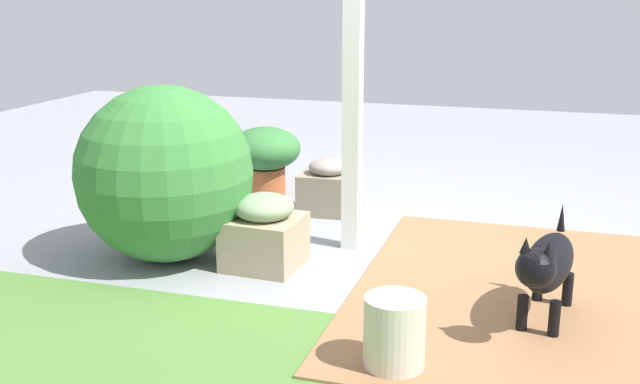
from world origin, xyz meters
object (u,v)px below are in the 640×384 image
(round_shrub, at_px, (165,174))
(terracotta_pot_broad, at_px, (265,155))
(stone_planter_nearest, at_px, (328,188))
(porch_pillar, at_px, (353,66))
(stone_planter_mid, at_px, (264,232))
(dog, at_px, (547,264))
(ceramic_urn, at_px, (394,334))

(round_shrub, distance_m, terracotta_pot_broad, 1.49)
(stone_planter_nearest, xyz_separation_m, terracotta_pot_broad, (0.59, -0.29, 0.15))
(porch_pillar, relative_size, round_shrub, 2.16)
(stone_planter_mid, height_order, dog, dog)
(porch_pillar, height_order, stone_planter_nearest, porch_pillar)
(porch_pillar, height_order, ceramic_urn, porch_pillar)
(round_shrub, relative_size, terracotta_pot_broad, 1.91)
(terracotta_pot_broad, bearing_deg, stone_planter_mid, 110.87)
(dog, bearing_deg, stone_planter_nearest, -44.32)
(dog, bearing_deg, terracotta_pot_broad, -39.98)
(porch_pillar, distance_m, terracotta_pot_broad, 1.57)
(porch_pillar, relative_size, ceramic_urn, 6.88)
(stone_planter_nearest, height_order, stone_planter_mid, stone_planter_mid)
(round_shrub, height_order, dog, round_shrub)
(porch_pillar, distance_m, dog, 1.67)
(stone_planter_nearest, bearing_deg, ceramic_urn, 113.49)
(stone_planter_mid, bearing_deg, ceramic_urn, 134.50)
(stone_planter_nearest, height_order, dog, dog)
(ceramic_urn, bearing_deg, stone_planter_mid, -45.50)
(ceramic_urn, bearing_deg, dog, -132.85)
(dog, distance_m, ceramic_urn, 0.90)
(terracotta_pot_broad, bearing_deg, round_shrub, 87.75)
(stone_planter_mid, distance_m, ceramic_urn, 1.40)
(stone_planter_mid, relative_size, ceramic_urn, 1.34)
(stone_planter_nearest, distance_m, round_shrub, 1.40)
(stone_planter_mid, xyz_separation_m, ceramic_urn, (-0.98, 1.00, -0.04))
(dog, height_order, ceramic_urn, dog)
(stone_planter_nearest, height_order, round_shrub, round_shrub)
(stone_planter_nearest, xyz_separation_m, round_shrub, (0.65, 1.19, 0.34))
(round_shrub, height_order, terracotta_pot_broad, round_shrub)
(stone_planter_mid, distance_m, terracotta_pot_broad, 1.55)
(stone_planter_nearest, xyz_separation_m, stone_planter_mid, (0.05, 1.16, 0.02))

